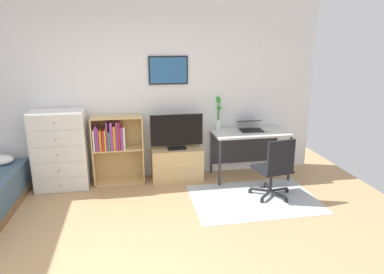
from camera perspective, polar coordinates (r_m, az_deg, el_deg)
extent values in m
plane|color=tan|center=(3.60, -10.64, -20.79)|extent=(7.20, 7.20, 0.00)
cube|color=white|center=(5.39, -11.39, 7.15)|extent=(6.12, 0.06, 2.70)
cube|color=black|center=(5.34, -3.87, 10.79)|extent=(0.59, 0.02, 0.42)
cube|color=#285B93|center=(5.33, -3.86, 10.78)|extent=(0.55, 0.01, 0.38)
cube|color=#B2B7BC|center=(4.96, 10.02, -9.86)|extent=(1.70, 1.20, 0.01)
cube|color=white|center=(5.39, -20.65, -2.01)|extent=(0.75, 0.42, 1.15)
cube|color=silver|center=(5.34, -20.57, -7.38)|extent=(0.71, 0.01, 0.21)
sphere|color=#A59E8C|center=(5.33, -20.59, -7.45)|extent=(0.03, 0.03, 0.03)
cube|color=silver|center=(5.26, -20.80, -5.09)|extent=(0.71, 0.01, 0.21)
sphere|color=#A59E8C|center=(5.25, -20.83, -5.15)|extent=(0.03, 0.03, 0.03)
cube|color=silver|center=(5.19, -21.05, -2.72)|extent=(0.71, 0.01, 0.21)
sphere|color=#A59E8C|center=(5.17, -21.08, -2.78)|extent=(0.03, 0.03, 0.03)
cube|color=silver|center=(5.12, -21.30, -0.30)|extent=(0.71, 0.01, 0.21)
sphere|color=#A59E8C|center=(5.11, -21.33, -0.35)|extent=(0.03, 0.03, 0.03)
cube|color=silver|center=(5.07, -21.55, 2.18)|extent=(0.71, 0.01, 0.21)
sphere|color=#A59E8C|center=(5.05, -21.59, 2.14)|extent=(0.03, 0.03, 0.03)
cube|color=tan|center=(5.40, -15.79, -2.24)|extent=(0.02, 0.30, 1.03)
cube|color=tan|center=(5.37, -8.04, -1.87)|extent=(0.02, 0.30, 1.03)
cube|color=tan|center=(5.55, -11.63, -7.04)|extent=(0.75, 0.30, 0.02)
cube|color=tan|center=(5.37, -11.93, -1.85)|extent=(0.71, 0.30, 0.02)
cube|color=tan|center=(5.24, -12.23, 3.20)|extent=(0.71, 0.30, 0.02)
cube|color=tan|center=(5.51, -11.89, -1.60)|extent=(0.75, 0.01, 1.03)
cube|color=white|center=(5.32, -15.63, -0.39)|extent=(0.02, 0.24, 0.31)
cube|color=#8C388C|center=(5.29, -15.32, -0.14)|extent=(0.03, 0.19, 0.37)
cube|color=#8C388C|center=(5.29, -15.04, -0.28)|extent=(0.02, 0.18, 0.35)
cube|color=orange|center=(5.32, -14.65, -0.38)|extent=(0.03, 0.24, 0.31)
cube|color=red|center=(5.29, -14.23, -0.45)|extent=(0.03, 0.19, 0.30)
cube|color=gold|center=(5.31, -13.90, -0.35)|extent=(0.02, 0.23, 0.31)
cube|color=#8C388C|center=(5.29, -13.63, 0.25)|extent=(0.02, 0.24, 0.42)
cube|color=#2D8C4C|center=(5.28, -13.30, -0.53)|extent=(0.02, 0.17, 0.28)
cube|color=#8C388C|center=(5.28, -12.96, 0.25)|extent=(0.04, 0.21, 0.42)
cube|color=orange|center=(5.28, -12.50, -0.06)|extent=(0.04, 0.21, 0.36)
cube|color=#8C388C|center=(5.25, -12.12, 0.26)|extent=(0.03, 0.17, 0.42)
cube|color=red|center=(5.27, -11.77, 0.28)|extent=(0.02, 0.20, 0.41)
cube|color=#8C388C|center=(5.26, -11.38, -0.12)|extent=(0.03, 0.17, 0.34)
cube|color=white|center=(5.27, -11.00, -0.11)|extent=(0.03, 0.19, 0.34)
cube|color=tan|center=(5.45, -2.47, -4.38)|extent=(0.78, 0.40, 0.50)
cube|color=tan|center=(5.26, -2.17, -5.13)|extent=(0.78, 0.01, 0.02)
cube|color=black|center=(5.35, -2.48, -1.82)|extent=(0.28, 0.16, 0.02)
cube|color=black|center=(5.34, -2.48, -1.46)|extent=(0.06, 0.04, 0.05)
cube|color=black|center=(5.27, -2.51, 1.13)|extent=(0.79, 0.02, 0.48)
cube|color=black|center=(5.26, -2.50, 1.10)|extent=(0.76, 0.01, 0.45)
cube|color=silver|center=(5.48, 9.50, 0.71)|extent=(1.16, 0.60, 0.03)
cube|color=#2D2D30|center=(5.19, 4.55, -4.28)|extent=(0.03, 0.03, 0.71)
cube|color=#2D2D30|center=(5.56, 15.61, -3.44)|extent=(0.03, 0.03, 0.71)
cube|color=#2D2D30|center=(5.68, 3.18, -2.45)|extent=(0.03, 0.03, 0.71)
cube|color=#2D2D30|center=(6.02, 13.43, -1.80)|extent=(0.03, 0.03, 0.71)
cube|color=#2D2D30|center=(5.83, 8.41, -1.74)|extent=(1.10, 0.02, 0.50)
cylinder|color=#232326|center=(5.25, 15.21, -8.45)|extent=(0.05, 0.05, 0.05)
cube|color=#232326|center=(5.16, 13.94, -8.31)|extent=(0.28, 0.08, 0.02)
cylinder|color=#232326|center=(5.35, 11.86, -7.74)|extent=(0.05, 0.05, 0.05)
cube|color=#232326|center=(5.21, 12.24, -7.95)|extent=(0.07, 0.28, 0.02)
cylinder|color=#232326|center=(5.12, 9.43, -8.71)|extent=(0.05, 0.05, 0.05)
cube|color=#232326|center=(5.09, 11.03, -8.44)|extent=(0.26, 0.15, 0.02)
cylinder|color=#232326|center=(4.87, 11.32, -10.18)|extent=(0.05, 0.05, 0.05)
cube|color=#232326|center=(4.97, 11.99, -9.15)|extent=(0.22, 0.22, 0.02)
cylinder|color=#232326|center=(4.95, 15.09, -9.98)|extent=(0.05, 0.05, 0.05)
cube|color=#232326|center=(5.01, 13.85, -9.06)|extent=(0.16, 0.26, 0.02)
cylinder|color=#232326|center=(5.02, 12.72, -6.86)|extent=(0.04, 0.04, 0.30)
cube|color=black|center=(4.96, 12.84, -5.10)|extent=(0.51, 0.51, 0.03)
cube|color=black|center=(4.73, 14.30, -3.17)|extent=(0.40, 0.10, 0.45)
cube|color=black|center=(5.53, 9.65, 1.07)|extent=(0.36, 0.25, 0.01)
cube|color=black|center=(5.53, 9.67, 1.13)|extent=(0.33, 0.23, 0.00)
cube|color=black|center=(5.64, 9.27, 2.58)|extent=(0.36, 0.24, 0.07)
cube|color=#234C5B|center=(5.64, 9.29, 2.58)|extent=(0.34, 0.21, 0.06)
ellipsoid|color=silver|center=(5.56, 12.06, 1.13)|extent=(0.06, 0.10, 0.03)
cylinder|color=silver|center=(5.51, 4.28, 1.98)|extent=(0.09, 0.09, 0.16)
cylinder|color=#3D8438|center=(5.48, 4.39, 3.21)|extent=(0.01, 0.01, 0.31)
sphere|color=#308B2C|center=(5.45, 4.42, 4.78)|extent=(0.07, 0.07, 0.07)
cylinder|color=#3D8438|center=(5.48, 4.22, 3.96)|extent=(0.01, 0.01, 0.45)
sphere|color=#308B2C|center=(5.44, 4.27, 6.27)|extent=(0.07, 0.07, 0.07)
cylinder|color=#3D8438|center=(5.46, 4.31, 3.76)|extent=(0.01, 0.01, 0.42)
sphere|color=#308B2C|center=(5.42, 4.35, 5.92)|extent=(0.07, 0.07, 0.07)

